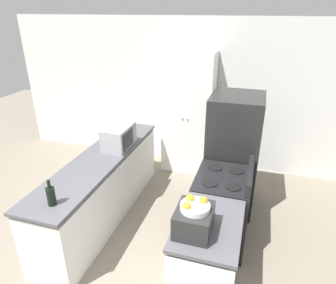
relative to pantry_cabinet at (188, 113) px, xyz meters
name	(u,v)px	position (x,y,z in m)	size (l,w,h in m)	color
wall_back	(194,95)	(0.02, 0.30, 0.26)	(7.00, 0.06, 2.60)	silver
counter_left	(103,188)	(-0.78, -1.71, -0.60)	(0.60, 2.64, 0.91)	silver
counter_right	(206,261)	(0.83, -2.59, -0.60)	(0.60, 0.89, 0.91)	silver
pantry_cabinet	(188,113)	(0.00, 0.00, 0.00)	(0.85, 0.53, 2.09)	white
stove	(221,209)	(0.85, -1.74, -0.58)	(0.66, 0.77, 1.07)	black
refrigerator	(233,154)	(0.87, -0.93, -0.20)	(0.72, 0.77, 1.68)	black
microwave	(119,137)	(-0.67, -1.35, 0.03)	(0.33, 0.51, 0.31)	#939399
wine_bottle	(51,196)	(-0.72, -2.77, -0.02)	(0.09, 0.09, 0.28)	black
toaster_oven	(194,220)	(0.71, -2.73, -0.02)	(0.32, 0.37, 0.23)	black
fruit_bowl	(195,206)	(0.71, -2.72, 0.13)	(0.26, 0.26, 0.10)	silver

